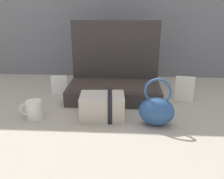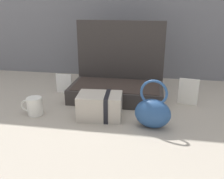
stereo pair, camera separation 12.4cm
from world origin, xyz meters
name	(u,v)px [view 1 (the left image)]	position (x,y,z in m)	size (l,w,h in m)	color
ground_plane	(112,107)	(0.00, 0.00, 0.00)	(6.00, 6.00, 0.00)	#9E9384
open_suitcase	(114,81)	(0.01, 0.15, 0.09)	(0.51, 0.29, 0.42)	#332D2B
teal_pouch_handbag	(157,110)	(0.21, -0.19, 0.07)	(0.17, 0.12, 0.22)	#284C7F
cream_toiletry_bag	(103,106)	(-0.03, -0.13, 0.06)	(0.21, 0.15, 0.12)	#B2A899
coffee_mug	(34,110)	(-0.36, -0.15, 0.04)	(0.11, 0.07, 0.09)	silver
info_card_left	(185,89)	(0.39, 0.10, 0.07)	(0.10, 0.01, 0.14)	white
poster_card_right	(59,85)	(-0.32, 0.16, 0.06)	(0.09, 0.01, 0.12)	white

